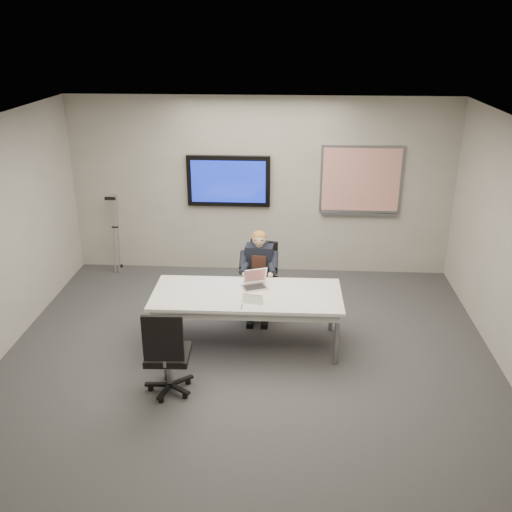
# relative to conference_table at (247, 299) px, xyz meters

# --- Properties ---
(floor) EXTENTS (6.00, 6.00, 0.02)m
(floor) POSITION_rel_conference_table_xyz_m (0.04, -0.60, -0.63)
(floor) COLOR #343437
(floor) RESTS_ON ground
(ceiling) EXTENTS (6.00, 6.00, 0.02)m
(ceiling) POSITION_rel_conference_table_xyz_m (0.04, -0.60, 2.17)
(ceiling) COLOR silver
(ceiling) RESTS_ON wall_back
(wall_back) EXTENTS (6.00, 0.02, 2.80)m
(wall_back) POSITION_rel_conference_table_xyz_m (0.04, 2.40, 0.77)
(wall_back) COLOR #99968A
(wall_back) RESTS_ON ground
(wall_front) EXTENTS (6.00, 0.02, 2.80)m
(wall_front) POSITION_rel_conference_table_xyz_m (0.04, -3.60, 0.77)
(wall_front) COLOR #99968A
(wall_front) RESTS_ON ground
(conference_table) EXTENTS (2.33, 0.99, 0.72)m
(conference_table) POSITION_rel_conference_table_xyz_m (0.00, 0.00, 0.00)
(conference_table) COLOR silver
(conference_table) RESTS_ON ground
(tv_display) EXTENTS (1.30, 0.09, 0.80)m
(tv_display) POSITION_rel_conference_table_xyz_m (-0.46, 2.35, 0.87)
(tv_display) COLOR black
(tv_display) RESTS_ON wall_back
(whiteboard) EXTENTS (1.25, 0.08, 1.10)m
(whiteboard) POSITION_rel_conference_table_xyz_m (1.59, 2.37, 0.90)
(whiteboard) COLOR gray
(whiteboard) RESTS_ON wall_back
(office_chair_far) EXTENTS (0.57, 0.57, 0.98)m
(office_chair_far) POSITION_rel_conference_table_xyz_m (0.11, 0.98, -0.33)
(office_chair_far) COLOR black
(office_chair_far) RESTS_ON ground
(office_chair_near) EXTENTS (0.52, 0.52, 1.05)m
(office_chair_near) POSITION_rel_conference_table_xyz_m (-0.77, -1.09, -0.30)
(office_chair_near) COLOR black
(office_chair_near) RESTS_ON ground
(seated_person) EXTENTS (0.39, 0.67, 1.21)m
(seated_person) POSITION_rel_conference_table_xyz_m (0.10, 0.76, -0.15)
(seated_person) COLOR #1E2633
(seated_person) RESTS_ON office_chair_far
(crutch) EXTENTS (0.25, 0.58, 1.36)m
(crutch) POSITION_rel_conference_table_xyz_m (-2.29, 2.20, 0.03)
(crutch) COLOR #A1A3A8
(crutch) RESTS_ON ground
(laptop) EXTENTS (0.35, 0.37, 0.21)m
(laptop) POSITION_rel_conference_table_xyz_m (0.09, 0.21, 0.13)
(laptop) COLOR silver
(laptop) RESTS_ON conference_table
(name_tent) EXTENTS (0.26, 0.11, 0.10)m
(name_tent) POSITION_rel_conference_table_xyz_m (0.09, -0.24, 0.13)
(name_tent) COLOR silver
(name_tent) RESTS_ON conference_table
(pen) EXTENTS (0.01, 0.12, 0.01)m
(pen) POSITION_rel_conference_table_xyz_m (-0.03, -0.36, 0.09)
(pen) COLOR black
(pen) RESTS_ON conference_table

